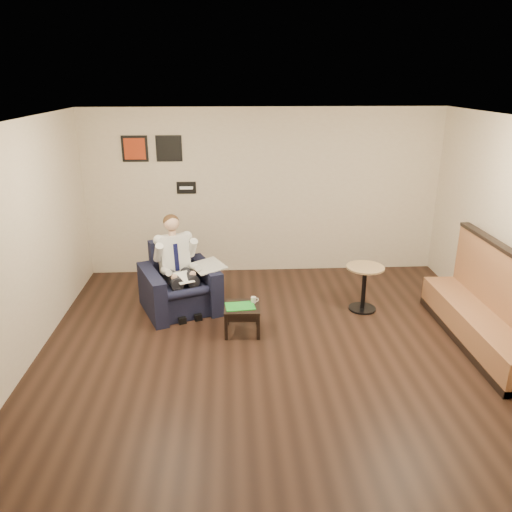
{
  "coord_description": "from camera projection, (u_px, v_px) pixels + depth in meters",
  "views": [
    {
      "loc": [
        -0.58,
        -5.29,
        3.26
      ],
      "look_at": [
        -0.23,
        1.2,
        0.91
      ],
      "focal_mm": 35.0,
      "sensor_mm": 36.0,
      "label": 1
    }
  ],
  "objects": [
    {
      "name": "newspaper",
      "position": [
        208.0,
        266.0,
        7.25
      ],
      "size": [
        0.6,
        0.66,
        0.01
      ],
      "primitive_type": "cube",
      "rotation": [
        0.0,
        0.0,
        0.44
      ],
      "color": "silver",
      "rests_on": "armchair"
    },
    {
      "name": "armchair",
      "position": [
        179.0,
        279.0,
        7.23
      ],
      "size": [
        1.3,
        1.3,
        0.97
      ],
      "primitive_type": "cube",
      "rotation": [
        0.0,
        0.0,
        0.38
      ],
      "color": "black",
      "rests_on": "ground"
    },
    {
      "name": "wall_front",
      "position": [
        337.0,
        426.0,
        2.81
      ],
      "size": [
        6.0,
        0.02,
        2.8
      ],
      "primitive_type": "cube",
      "color": "beige",
      "rests_on": "ground"
    },
    {
      "name": "coffee_mug",
      "position": [
        253.0,
        300.0,
        6.7
      ],
      "size": [
        0.07,
        0.07,
        0.08
      ],
      "primitive_type": "cylinder",
      "rotation": [
        0.0,
        0.0,
        -0.03
      ],
      "color": "white",
      "rests_on": "side_table"
    },
    {
      "name": "smartphone",
      "position": [
        245.0,
        301.0,
        6.74
      ],
      "size": [
        0.13,
        0.08,
        0.01
      ],
      "primitive_type": "cube",
      "rotation": [
        0.0,
        0.0,
        -0.2
      ],
      "color": "black",
      "rests_on": "side_table"
    },
    {
      "name": "banquette",
      "position": [
        483.0,
        298.0,
        6.28
      ],
      "size": [
        0.58,
        2.43,
        1.24
      ],
      "primitive_type": "cube",
      "color": "#945D39",
      "rests_on": "ground"
    },
    {
      "name": "side_table",
      "position": [
        242.0,
        319.0,
        6.68
      ],
      "size": [
        0.48,
        0.48,
        0.38
      ],
      "primitive_type": "cube",
      "rotation": [
        0.0,
        0.0,
        -0.03
      ],
      "color": "black",
      "rests_on": "ground"
    },
    {
      "name": "cafe_table",
      "position": [
        364.0,
        288.0,
        7.28
      ],
      "size": [
        0.64,
        0.64,
        0.68
      ],
      "primitive_type": "cylinder",
      "rotation": [
        0.0,
        0.0,
        -0.18
      ],
      "color": "#9E7D56",
      "rests_on": "ground"
    },
    {
      "name": "seated_man",
      "position": [
        181.0,
        270.0,
        7.06
      ],
      "size": [
        0.94,
        1.12,
        1.33
      ],
      "primitive_type": null,
      "rotation": [
        0.0,
        0.0,
        0.38
      ],
      "color": "silver",
      "rests_on": "armchair"
    },
    {
      "name": "ground",
      "position": [
        280.0,
        359.0,
        6.1
      ],
      "size": [
        6.0,
        6.0,
        0.0
      ],
      "primitive_type": "plane",
      "color": "black",
      "rests_on": "ground"
    },
    {
      "name": "wall_back",
      "position": [
        264.0,
        193.0,
        8.45
      ],
      "size": [
        6.0,
        0.02,
        2.8
      ],
      "primitive_type": "cube",
      "color": "beige",
      "rests_on": "ground"
    },
    {
      "name": "wall_left",
      "position": [
        10.0,
        256.0,
        5.47
      ],
      "size": [
        0.02,
        6.0,
        2.8
      ],
      "primitive_type": "cube",
      "color": "beige",
      "rests_on": "ground"
    },
    {
      "name": "lap_papers",
      "position": [
        184.0,
        277.0,
        7.0
      ],
      "size": [
        0.34,
        0.38,
        0.01
      ],
      "primitive_type": "cube",
      "rotation": [
        0.0,
        0.0,
        0.45
      ],
      "color": "white",
      "rests_on": "seated_man"
    },
    {
      "name": "seating_sign",
      "position": [
        186.0,
        188.0,
        8.33
      ],
      "size": [
        0.32,
        0.02,
        0.2
      ],
      "primitive_type": "cube",
      "color": "black",
      "rests_on": "wall_back"
    },
    {
      "name": "ceiling",
      "position": [
        284.0,
        123.0,
        5.15
      ],
      "size": [
        6.0,
        6.0,
        0.02
      ],
      "primitive_type": "cube",
      "color": "white",
      "rests_on": "wall_back"
    },
    {
      "name": "art_print_right",
      "position": [
        169.0,
        148.0,
        8.1
      ],
      "size": [
        0.42,
        0.03,
        0.42
      ],
      "primitive_type": "cube",
      "color": "black",
      "rests_on": "wall_back"
    },
    {
      "name": "art_print_left",
      "position": [
        135.0,
        149.0,
        8.07
      ],
      "size": [
        0.42,
        0.03,
        0.42
      ],
      "primitive_type": "cube",
      "color": "#AD3315",
      "rests_on": "wall_back"
    },
    {
      "name": "green_folder",
      "position": [
        240.0,
        306.0,
        6.6
      ],
      "size": [
        0.41,
        0.31,
        0.01
      ],
      "primitive_type": "cube",
      "rotation": [
        0.0,
        0.0,
        0.11
      ],
      "color": "green",
      "rests_on": "side_table"
    }
  ]
}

